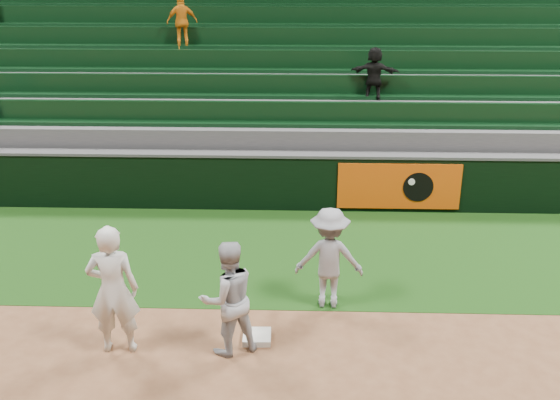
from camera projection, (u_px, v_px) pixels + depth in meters
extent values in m
plane|color=brown|center=(235.00, 343.00, 8.84)|extent=(70.00, 70.00, 0.00)
cube|color=#12340D|center=(251.00, 251.00, 11.64)|extent=(36.00, 4.20, 0.01)
cube|color=white|center=(257.00, 337.00, 8.91)|extent=(0.41, 0.41, 0.09)
imported|color=silver|center=(113.00, 290.00, 8.37)|extent=(0.72, 0.51, 1.87)
imported|color=#ADB0B8|center=(228.00, 298.00, 8.39)|extent=(0.99, 0.91, 1.65)
imported|color=gray|center=(329.00, 258.00, 9.53)|extent=(1.07, 0.65, 1.62)
cube|color=black|center=(258.00, 182.00, 13.48)|extent=(36.00, 0.35, 1.20)
cube|color=#D84C0A|center=(399.00, 186.00, 13.21)|extent=(2.60, 0.05, 1.00)
cylinder|color=black|center=(418.00, 187.00, 13.17)|extent=(0.64, 0.02, 0.64)
cylinder|color=white|center=(412.00, 182.00, 13.11)|extent=(0.14, 0.02, 0.14)
cube|color=#424244|center=(258.00, 154.00, 13.26)|extent=(36.00, 0.40, 0.06)
cube|color=#3E3E41|center=(260.00, 162.00, 14.07)|extent=(36.00, 0.85, 1.65)
cube|color=black|center=(261.00, 112.00, 13.93)|extent=(36.00, 0.14, 0.50)
cube|color=black|center=(260.00, 124.00, 13.84)|extent=(36.00, 0.45, 0.08)
cube|color=#3E3E41|center=(263.00, 142.00, 14.79)|extent=(36.00, 0.85, 2.10)
cube|color=black|center=(263.00, 85.00, 14.56)|extent=(36.00, 0.14, 0.50)
cube|color=black|center=(262.00, 96.00, 14.47)|extent=(36.00, 0.45, 0.08)
cube|color=#3E3E41|center=(265.00, 124.00, 15.50)|extent=(36.00, 0.85, 2.55)
cube|color=black|center=(265.00, 60.00, 15.19)|extent=(36.00, 0.14, 0.50)
cube|color=black|center=(264.00, 70.00, 15.11)|extent=(36.00, 0.45, 0.08)
cube|color=#3E3E41|center=(266.00, 108.00, 16.21)|extent=(36.00, 0.85, 3.00)
cube|color=black|center=(266.00, 37.00, 15.82)|extent=(36.00, 0.14, 0.50)
cube|color=black|center=(266.00, 47.00, 15.74)|extent=(36.00, 0.45, 0.08)
cube|color=#3E3E41|center=(268.00, 92.00, 16.92)|extent=(36.00, 0.85, 3.45)
cube|color=black|center=(268.00, 16.00, 16.45)|extent=(36.00, 0.14, 0.50)
cube|color=black|center=(268.00, 25.00, 16.37)|extent=(36.00, 0.45, 0.08)
cube|color=#3E3E41|center=(269.00, 79.00, 17.63)|extent=(36.00, 0.85, 3.90)
cube|color=black|center=(269.00, 5.00, 17.00)|extent=(36.00, 0.45, 0.08)
cube|color=#3E3E41|center=(271.00, 66.00, 18.35)|extent=(36.00, 0.85, 4.35)
imported|color=orange|center=(182.00, 22.00, 15.46)|extent=(0.82, 0.54, 1.30)
imported|color=black|center=(374.00, 73.00, 14.08)|extent=(1.15, 0.59, 1.18)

